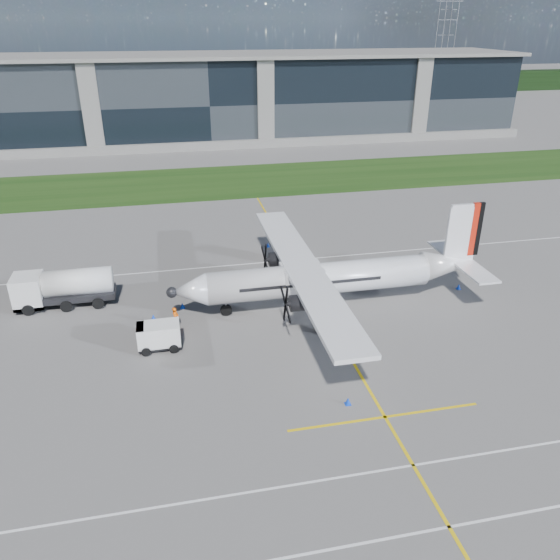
% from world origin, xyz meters
% --- Properties ---
extents(ground, '(400.00, 400.00, 0.00)m').
position_xyz_m(ground, '(0.00, 40.00, 0.00)').
color(ground, '#5A5755').
rests_on(ground, ground).
extents(grass_strip, '(400.00, 18.00, 0.04)m').
position_xyz_m(grass_strip, '(0.00, 48.00, 0.02)').
color(grass_strip, '#17350E').
rests_on(grass_strip, ground).
extents(terminal_building, '(120.00, 20.00, 15.00)m').
position_xyz_m(terminal_building, '(0.00, 80.00, 7.50)').
color(terminal_building, black).
rests_on(terminal_building, ground).
extents(tree_line, '(400.00, 6.00, 6.00)m').
position_xyz_m(tree_line, '(0.00, 140.00, 3.00)').
color(tree_line, black).
rests_on(tree_line, ground).
extents(pylon_east, '(9.00, 4.60, 30.00)m').
position_xyz_m(pylon_east, '(85.00, 150.00, 15.00)').
color(pylon_east, gray).
rests_on(pylon_east, ground).
extents(yellow_taxiway_centerline, '(0.20, 70.00, 0.01)m').
position_xyz_m(yellow_taxiway_centerline, '(3.00, 10.00, 0.01)').
color(yellow_taxiway_centerline, yellow).
rests_on(yellow_taxiway_centerline, ground).
extents(white_lane_line, '(90.00, 0.15, 0.01)m').
position_xyz_m(white_lane_line, '(0.00, -14.00, 0.01)').
color(white_lane_line, white).
rests_on(white_lane_line, ground).
extents(turboprop_aircraft, '(25.82, 26.78, 8.03)m').
position_xyz_m(turboprop_aircraft, '(3.79, 8.34, 4.02)').
color(turboprop_aircraft, white).
rests_on(turboprop_aircraft, ground).
extents(fuel_tanker_truck, '(8.28, 2.69, 3.11)m').
position_xyz_m(fuel_tanker_truck, '(-18.15, 12.82, 1.55)').
color(fuel_tanker_truck, silver).
rests_on(fuel_tanker_truck, ground).
extents(baggage_tug, '(3.22, 1.93, 1.93)m').
position_xyz_m(baggage_tug, '(-10.08, 4.56, 0.97)').
color(baggage_tug, white).
rests_on(baggage_tug, ground).
extents(ground_crew_person, '(0.91, 1.04, 2.12)m').
position_xyz_m(ground_crew_person, '(-8.82, 7.00, 1.06)').
color(ground_crew_person, '#F25907').
rests_on(ground_crew_person, ground).
extents(safety_cone_tail, '(0.36, 0.36, 0.50)m').
position_xyz_m(safety_cone_tail, '(15.78, 8.79, 0.25)').
color(safety_cone_tail, '#0B39C9').
rests_on(safety_cone_tail, ground).
extents(safety_cone_stbdwing, '(0.36, 0.36, 0.50)m').
position_xyz_m(safety_cone_stbdwing, '(1.18, 21.90, 0.25)').
color(safety_cone_stbdwing, '#0B39C9').
rests_on(safety_cone_stbdwing, ground).
extents(safety_cone_nose_stbd, '(0.36, 0.36, 0.50)m').
position_xyz_m(safety_cone_nose_stbd, '(-8.21, 10.28, 0.25)').
color(safety_cone_nose_stbd, '#0B39C9').
rests_on(safety_cone_nose_stbd, ground).
extents(safety_cone_portwing, '(0.36, 0.36, 0.50)m').
position_xyz_m(safety_cone_portwing, '(1.19, -4.39, 0.25)').
color(safety_cone_portwing, '#0B39C9').
rests_on(safety_cone_portwing, ground).
extents(safety_cone_fwd, '(0.36, 0.36, 0.50)m').
position_xyz_m(safety_cone_fwd, '(-10.55, 8.76, 0.25)').
color(safety_cone_fwd, '#0B39C9').
rests_on(safety_cone_fwd, ground).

